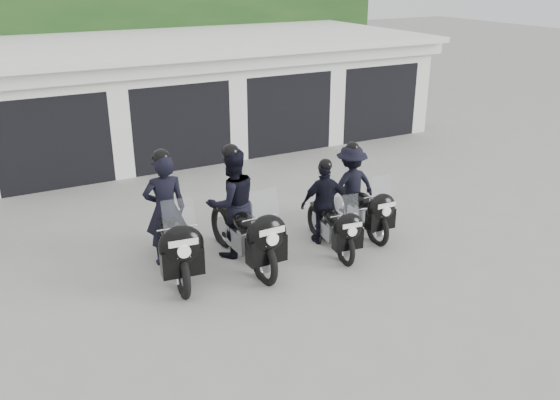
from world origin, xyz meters
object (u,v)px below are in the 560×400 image
police_bike_a (170,225)px  police_bike_c (328,210)px  police_bike_b (238,212)px  police_bike_d (355,192)px

police_bike_a → police_bike_c: size_ratio=1.26×
police_bike_a → police_bike_b: 1.21m
police_bike_a → police_bike_d: (3.81, 0.04, -0.09)m
police_bike_b → police_bike_d: police_bike_b is taller
police_bike_a → police_bike_c: bearing=-0.9°
police_bike_c → police_bike_d: police_bike_d is taller
police_bike_b → police_bike_d: (2.61, 0.16, -0.14)m
police_bike_d → police_bike_b: bearing=-174.8°
police_bike_a → police_bike_c: (2.90, -0.40, -0.13)m
police_bike_c → police_bike_d: size_ratio=0.95×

